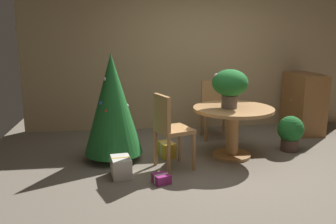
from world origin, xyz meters
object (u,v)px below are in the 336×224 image
object	(u,v)px
flower_vase	(230,84)
wooden_cabinet	(303,103)
wooden_chair_left	(169,127)
potted_plant	(290,132)
gift_box_gold	(167,150)
holiday_tree	(112,104)
gift_box_purple	(161,179)
gift_box_cream	(121,167)
round_dining_table	(233,121)
wooden_chair_far	(214,105)

from	to	relation	value
flower_vase	wooden_cabinet	bearing A→B (deg)	33.99
wooden_chair_left	potted_plant	distance (m)	1.92
gift_box_gold	holiday_tree	bearing A→B (deg)	-179.89
gift_box_gold	gift_box_purple	size ratio (longest dim) A/B	1.25
gift_box_cream	gift_box_purple	distance (m)	0.53
round_dining_table	wooden_cabinet	distance (m)	1.95
holiday_tree	gift_box_cream	size ratio (longest dim) A/B	4.21
gift_box_purple	potted_plant	bearing A→B (deg)	24.46
holiday_tree	gift_box_purple	distance (m)	1.26
wooden_chair_left	potted_plant	size ratio (longest dim) A/B	1.85
wooden_cabinet	potted_plant	bearing A→B (deg)	-125.63
round_dining_table	wooden_chair_far	size ratio (longest dim) A/B	1.17
wooden_chair_left	wooden_cabinet	xyz separation A→B (m)	(2.53, 1.44, -0.04)
wooden_chair_left	round_dining_table	bearing A→B (deg)	20.00
holiday_tree	gift_box_cream	world-z (taller)	holiday_tree
round_dining_table	wooden_chair_far	distance (m)	0.99
gift_box_cream	wooden_cabinet	world-z (taller)	wooden_cabinet
gift_box_gold	potted_plant	world-z (taller)	potted_plant
wooden_chair_far	gift_box_gold	bearing A→B (deg)	-135.68
gift_box_purple	wooden_cabinet	xyz separation A→B (m)	(2.68, 1.87, 0.46)
wooden_cabinet	holiday_tree	bearing A→B (deg)	-162.91
wooden_chair_far	potted_plant	world-z (taller)	wooden_chair_far
round_dining_table	gift_box_cream	distance (m)	1.67
round_dining_table	wooden_cabinet	size ratio (longest dim) A/B	1.08
round_dining_table	wooden_cabinet	world-z (taller)	wooden_cabinet
round_dining_table	gift_box_gold	xyz separation A→B (m)	(-0.90, 0.11, -0.41)
wooden_chair_far	gift_box_cream	world-z (taller)	wooden_chair_far
flower_vase	wooden_chair_far	world-z (taller)	flower_vase
gift_box_cream	gift_box_gold	distance (m)	0.89
wooden_chair_left	gift_box_gold	xyz separation A→B (m)	(0.02, 0.45, -0.45)
wooden_chair_far	gift_box_gold	distance (m)	1.33
gift_box_cream	potted_plant	size ratio (longest dim) A/B	0.66
gift_box_purple	wooden_cabinet	world-z (taller)	wooden_cabinet
gift_box_gold	gift_box_cream	bearing A→B (deg)	-135.53
flower_vase	holiday_tree	size ratio (longest dim) A/B	0.36
wooden_chair_left	holiday_tree	distance (m)	0.86
wooden_chair_left	gift_box_cream	distance (m)	0.77
holiday_tree	wooden_cabinet	bearing A→B (deg)	17.09
wooden_chair_far	flower_vase	bearing A→B (deg)	-93.93
flower_vase	gift_box_gold	distance (m)	1.25
holiday_tree	gift_box_purple	bearing A→B (deg)	-57.76
wooden_chair_left	gift_box_gold	size ratio (longest dim) A/B	3.31
wooden_chair_far	gift_box_purple	xyz separation A→B (m)	(-1.08, -1.76, -0.48)
gift_box_cream	gift_box_gold	xyz separation A→B (m)	(0.63, 0.62, -0.01)
wooden_cabinet	gift_box_cream	bearing A→B (deg)	-152.80
flower_vase	holiday_tree	xyz separation A→B (m)	(-1.56, 0.14, -0.25)
holiday_tree	potted_plant	world-z (taller)	holiday_tree
flower_vase	wooden_chair_left	distance (m)	1.03
gift_box_gold	wooden_cabinet	world-z (taller)	wooden_cabinet
gift_box_gold	potted_plant	bearing A→B (deg)	1.03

